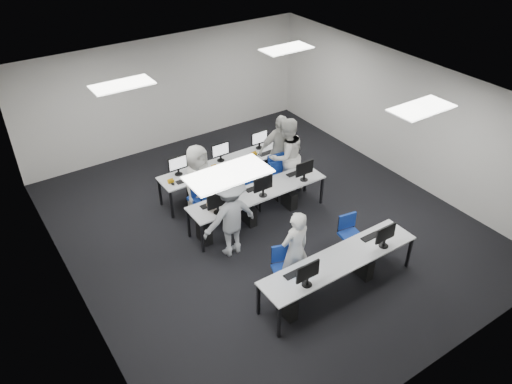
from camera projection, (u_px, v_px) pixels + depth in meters
room at (264, 164)px, 10.10m from camera, size 9.00×9.02×3.00m
ceiling_panels at (265, 96)px, 9.27m from camera, size 5.20×4.60×0.02m
desk_front at (340, 261)px, 8.90m from camera, size 3.20×0.70×0.73m
desk_mid at (258, 193)px, 10.69m from camera, size 3.20×0.70×0.73m
desk_back at (225, 166)px, 11.66m from camera, size 3.20×0.70×0.73m
equipment_front at (331, 279)px, 8.97m from camera, size 2.51×0.41×1.19m
equipment_mid at (251, 209)px, 10.77m from camera, size 2.91×0.41×1.19m
equipment_back at (232, 175)px, 11.94m from camera, size 2.91×0.41×1.19m
chair_0 at (285, 277)px, 9.12m from camera, size 0.57×0.59×0.89m
chair_1 at (350, 242)px, 9.99m from camera, size 0.47×0.51×0.84m
chair_2 at (204, 210)px, 10.88m from camera, size 0.50×0.53×0.87m
chair_3 at (248, 199)px, 11.24m from camera, size 0.50×0.53×0.86m
chair_4 at (280, 183)px, 11.73m from camera, size 0.53×0.57×0.98m
chair_5 at (203, 205)px, 10.98m from camera, size 0.61×0.64×0.97m
chair_6 at (231, 190)px, 11.49m from camera, size 0.47×0.51×0.93m
chair_7 at (273, 179)px, 11.96m from camera, size 0.50×0.53×0.84m
handbag at (214, 201)px, 10.08m from camera, size 0.45×0.38×0.32m
student_0 at (295, 250)px, 8.92m from camera, size 0.61×0.41×1.64m
student_1 at (286, 156)px, 11.55m from camera, size 0.91×0.71×1.86m
student_2 at (198, 181)px, 10.79m from camera, size 0.97×0.80×1.69m
student_3 at (280, 151)px, 11.79m from camera, size 1.13×0.67×1.81m
photographer at (230, 216)px, 9.66m from camera, size 1.18×0.71×1.79m
dslr_camera at (223, 170)px, 9.25m from camera, size 0.15×0.19×0.10m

